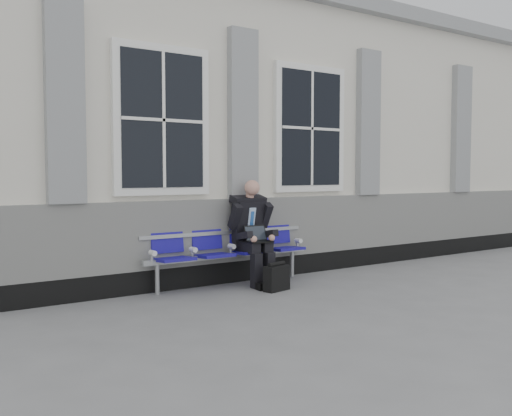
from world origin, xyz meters
TOP-DOWN VIEW (x-y plane):
  - ground at (0.00, 0.00)m, footprint 70.00×70.00m
  - station_building at (-0.02, 3.47)m, footprint 14.40×4.40m
  - bench at (-1.21, 1.32)m, footprint 2.60×0.47m
  - businessman at (-0.92, 1.19)m, footprint 0.61×0.82m
  - briefcase at (-0.90, 0.62)m, footprint 0.40×0.24m

SIDE VIEW (x-z plane):
  - ground at x=0.00m, z-range 0.00..0.00m
  - briefcase at x=-0.90m, z-range -0.02..0.37m
  - bench at x=-1.21m, z-range 0.10..1.01m
  - businessman at x=-0.92m, z-range 0.05..1.52m
  - station_building at x=-0.02m, z-range -0.02..4.47m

